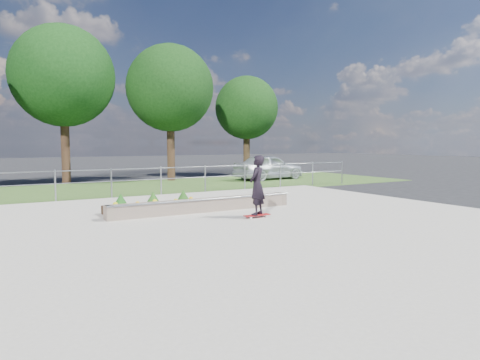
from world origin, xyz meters
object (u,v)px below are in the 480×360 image
(planter_bed, at_px, (156,206))
(parked_car, at_px, (269,167))
(grind_ledge, at_px, (204,205))
(skateboarder, at_px, (257,185))

(planter_bed, relative_size, parked_car, 0.69)
(grind_ledge, relative_size, parked_car, 1.38)
(planter_bed, distance_m, parked_car, 12.99)
(planter_bed, relative_size, skateboarder, 1.70)
(grind_ledge, xyz_separation_m, planter_bed, (-1.34, 0.64, -0.02))
(grind_ledge, xyz_separation_m, skateboarder, (0.82, -1.71, 0.71))
(skateboarder, bearing_deg, parked_car, 54.15)
(skateboarder, relative_size, parked_car, 0.40)
(grind_ledge, bearing_deg, skateboarder, -64.37)
(planter_bed, xyz_separation_m, skateboarder, (2.16, -2.36, 0.73))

